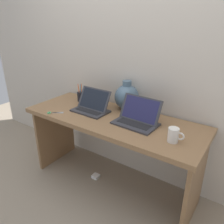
{
  "coord_description": "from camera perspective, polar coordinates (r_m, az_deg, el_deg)",
  "views": [
    {
      "loc": [
        1.01,
        -1.46,
        1.53
      ],
      "look_at": [
        0.0,
        0.0,
        0.78
      ],
      "focal_mm": 35.57,
      "sensor_mm": 36.0,
      "label": 1
    }
  ],
  "objects": [
    {
      "name": "laptop_right",
      "position": [
        1.83,
        6.6,
        -1.28
      ],
      "size": [
        0.36,
        0.25,
        0.21
      ],
      "color": "#333338",
      "rests_on": "desk"
    },
    {
      "name": "back_wall",
      "position": [
        2.09,
        5.51,
        13.77
      ],
      "size": [
        4.4,
        0.04,
        2.4
      ],
      "primitive_type": "cube",
      "color": "beige",
      "rests_on": "ground"
    },
    {
      "name": "ground_plane",
      "position": [
        2.35,
        -0.0,
        -17.77
      ],
      "size": [
        6.0,
        6.0,
        0.0
      ],
      "primitive_type": "plane",
      "color": "gray"
    },
    {
      "name": "power_brick",
      "position": [
        2.41,
        -4.21,
        -16.13
      ],
      "size": [
        0.07,
        0.07,
        0.03
      ],
      "primitive_type": "cube",
      "color": "white",
      "rests_on": "ground"
    },
    {
      "name": "green_vase",
      "position": [
        2.1,
        3.8,
        3.94
      ],
      "size": [
        0.23,
        0.23,
        0.28
      ],
      "color": "slate",
      "rests_on": "desk"
    },
    {
      "name": "pen_cup",
      "position": [
        2.34,
        -8.12,
        4.04
      ],
      "size": [
        0.07,
        0.07,
        0.19
      ],
      "color": "black",
      "rests_on": "desk"
    },
    {
      "name": "laptop_left",
      "position": [
        2.07,
        -5.15,
        1.72
      ],
      "size": [
        0.34,
        0.22,
        0.2
      ],
      "color": "#333338",
      "rests_on": "desk"
    },
    {
      "name": "scissors",
      "position": [
        2.11,
        -15.1,
        -0.18
      ],
      "size": [
        0.13,
        0.11,
        0.01
      ],
      "color": "#B7B7BC",
      "rests_on": "desk"
    },
    {
      "name": "desk",
      "position": [
        2.02,
        -0.0,
        -5.18
      ],
      "size": [
        1.62,
        0.61,
        0.73
      ],
      "color": "olive",
      "rests_on": "ground"
    },
    {
      "name": "coffee_mug",
      "position": [
        1.61,
        15.56,
        -5.72
      ],
      "size": [
        0.12,
        0.08,
        0.1
      ],
      "color": "white",
      "rests_on": "desk"
    }
  ]
}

